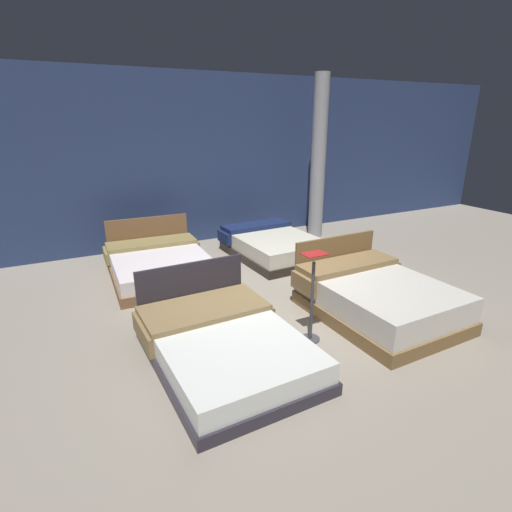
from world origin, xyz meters
TOP-DOWN VIEW (x-y plane):
  - ground_plane at (0.00, 0.00)m, footprint 18.00×18.00m
  - showroom_back_wall at (0.00, 3.58)m, footprint 18.00×0.06m
  - bed_0 at (-1.11, -0.98)m, footprint 1.61×2.19m
  - bed_1 at (1.17, -0.97)m, footprint 1.65×2.02m
  - bed_2 at (-1.10, 1.87)m, footprint 1.73×2.12m
  - bed_3 at (1.16, 1.87)m, footprint 1.59×2.06m
  - price_sign at (0.00, -1.10)m, footprint 0.28×0.24m
  - support_pillar at (2.75, 2.71)m, footprint 0.32×0.32m

SIDE VIEW (x-z plane):
  - ground_plane at x=0.00m, z-range -0.02..0.00m
  - bed_0 at x=-1.11m, z-range -0.22..0.63m
  - bed_2 at x=-1.10m, z-range -0.21..0.63m
  - bed_3 at x=1.16m, z-range -0.03..0.48m
  - bed_1 at x=1.17m, z-range -0.18..0.73m
  - price_sign at x=0.00m, z-range -0.12..1.00m
  - showroom_back_wall at x=0.00m, z-range 0.00..3.50m
  - support_pillar at x=2.75m, z-range 0.00..3.50m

